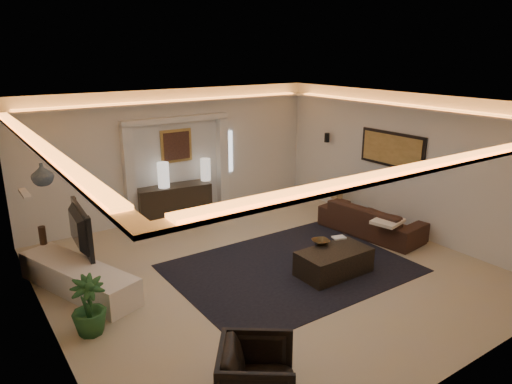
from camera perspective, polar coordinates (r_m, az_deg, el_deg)
floor at (r=8.31m, az=1.22°, el=-9.51°), size 7.00×7.00×0.00m
ceiling at (r=7.49m, az=1.36°, el=10.80°), size 7.00×7.00×0.00m
wall_back at (r=10.72m, az=-9.73°, el=4.56°), size 7.00×0.00×7.00m
wall_front at (r=5.52m, az=23.27°, el=-8.59°), size 7.00×0.00×7.00m
wall_left at (r=6.50m, az=-24.77°, el=-4.95°), size 0.00×7.00×7.00m
wall_right at (r=10.16m, az=17.57°, el=3.33°), size 0.00×7.00×7.00m
cove_soffit at (r=7.52m, az=1.35°, el=8.68°), size 7.00×7.00×0.04m
daylight_slit at (r=11.34m, az=-3.46°, el=4.93°), size 0.25×0.03×1.00m
area_rug at (r=8.38m, az=4.28°, el=-9.26°), size 4.00×3.00×0.01m
pilaster_left at (r=10.30m, az=-15.19°, el=1.70°), size 0.22×0.20×2.20m
pilaster_right at (r=11.23m, az=-4.10°, el=3.49°), size 0.22×0.20×2.20m
alcove_header at (r=10.49m, az=-9.71°, el=8.74°), size 2.52×0.20×0.12m
painting_frame at (r=10.65m, az=-9.71°, el=5.59°), size 0.74×0.04×0.74m
painting_canvas at (r=10.63m, az=-9.66°, el=5.57°), size 0.62×0.02×0.62m
art_panel_frame at (r=10.26m, az=16.28°, el=5.01°), size 0.04×1.64×0.74m
art_panel_gold at (r=10.24m, az=16.19°, el=5.00°), size 0.02×1.50×0.62m
wall_sconce at (r=11.48m, az=8.66°, el=6.59°), size 0.12×0.12×0.22m
wall_niche at (r=7.77m, az=-26.41°, el=-0.18°), size 0.10×0.55×0.04m
console at (r=10.69m, az=-9.94°, el=-1.33°), size 1.69×0.72×0.82m
lamp_left at (r=10.41m, az=-11.25°, el=2.07°), size 0.28×0.28×0.56m
lamp_right at (r=10.83m, az=-6.19°, el=2.88°), size 0.29×0.29×0.51m
media_ledge at (r=8.07m, az=-20.89°, el=-9.78°), size 1.37×2.45×0.45m
tv at (r=8.37m, az=-21.38°, el=-4.30°), size 1.35×0.27×0.77m
figurine at (r=8.95m, az=-24.64°, el=-4.67°), size 0.14×0.14×0.32m
ginger_jar at (r=8.01m, az=-24.66°, el=1.98°), size 0.37×0.37×0.35m
plant at (r=6.82m, az=-19.77°, el=-13.00°), size 0.46×0.46×0.82m
sofa at (r=10.03m, az=13.87°, el=-3.29°), size 2.27×1.13×0.64m
throw_blanket at (r=9.33m, az=15.80°, el=-3.47°), size 0.67×0.60×0.06m
throw_pillow at (r=11.13m, az=9.80°, el=0.22°), size 0.29×0.47×0.45m
coffee_table at (r=8.20m, az=9.48°, el=-8.53°), size 1.26×0.69×0.47m
bowl at (r=8.33m, az=7.90°, el=-6.23°), size 0.36×0.36×0.07m
magazine at (r=8.62m, az=10.09°, el=-5.67°), size 0.27×0.22×0.03m
armchair at (r=5.33m, az=0.12°, el=-21.69°), size 1.13×1.12×0.74m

